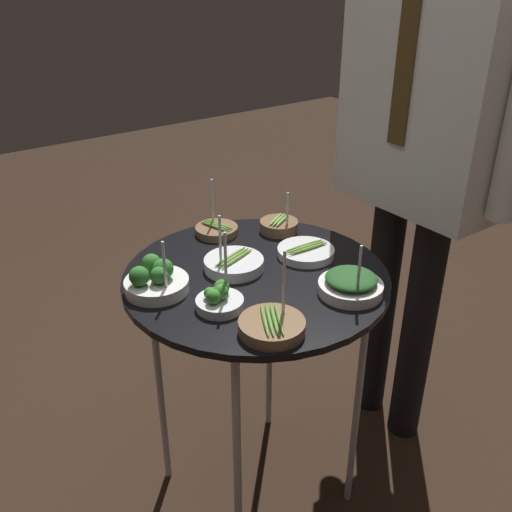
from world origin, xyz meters
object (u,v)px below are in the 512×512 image
(bowl_spinach_front_center, at_px, (351,284))
(bowl_asparagus_back_right, at_px, (279,226))
(bowl_asparagus_far_rim, at_px, (234,263))
(bowl_broccoli_near_rim, at_px, (156,280))
(bowl_broccoli_center, at_px, (219,299))
(bowl_asparagus_back_left, at_px, (306,252))
(bowl_asparagus_front_left, at_px, (272,326))
(serving_cart, at_px, (256,293))
(bowl_asparagus_front_right, at_px, (217,229))
(waiter_figure, at_px, (425,125))

(bowl_spinach_front_center, bearing_deg, bowl_asparagus_back_right, 168.56)
(bowl_asparagus_far_rim, distance_m, bowl_broccoli_near_rim, 0.21)
(bowl_broccoli_center, bearing_deg, bowl_spinach_front_center, 65.59)
(bowl_asparagus_far_rim, xyz_separation_m, bowl_asparagus_back_left, (0.05, 0.20, -0.00))
(bowl_asparagus_back_right, bearing_deg, bowl_asparagus_front_left, -39.76)
(serving_cart, height_order, bowl_spinach_front_center, bowl_spinach_front_center)
(bowl_spinach_front_center, distance_m, bowl_asparagus_front_right, 0.47)
(bowl_asparagus_back_left, height_order, bowl_broccoli_near_rim, bowl_broccoli_near_rim)
(bowl_broccoli_center, relative_size, bowl_asparagus_back_right, 1.39)
(bowl_broccoli_near_rim, relative_size, bowl_asparagus_back_right, 1.20)
(bowl_asparagus_front_left, height_order, bowl_broccoli_near_rim, bowl_asparagus_front_left)
(serving_cart, xyz_separation_m, bowl_broccoli_near_rim, (-0.07, -0.24, 0.09))
(bowl_asparagus_far_rim, distance_m, bowl_asparagus_front_left, 0.29)
(bowl_spinach_front_center, bearing_deg, bowl_broccoli_near_rim, -127.36)
(bowl_asparagus_back_left, relative_size, bowl_asparagus_back_right, 1.19)
(bowl_asparagus_back_left, xyz_separation_m, bowl_broccoli_near_rim, (-0.07, -0.41, 0.02))
(bowl_asparagus_far_rim, bearing_deg, bowl_asparagus_front_right, 159.19)
(bowl_asparagus_front_right, bearing_deg, bowl_broccoli_near_rim, -57.65)
(bowl_spinach_front_center, height_order, bowl_broccoli_near_rim, same)
(bowl_asparagus_front_left, bearing_deg, bowl_spinach_front_center, 93.81)
(serving_cart, distance_m, bowl_asparagus_front_right, 0.27)
(bowl_spinach_front_center, xyz_separation_m, bowl_asparagus_front_right, (-0.46, -0.08, -0.01))
(serving_cart, relative_size, bowl_spinach_front_center, 5.00)
(bowl_asparagus_far_rim, height_order, bowl_asparagus_back_right, bowl_asparagus_far_rim)
(serving_cart, xyz_separation_m, bowl_asparagus_front_right, (-0.26, 0.04, 0.07))
(bowl_broccoli_near_rim, bearing_deg, bowl_asparagus_back_right, 101.44)
(bowl_broccoli_near_rim, bearing_deg, bowl_asparagus_far_rim, 84.26)
(bowl_asparagus_far_rim, bearing_deg, bowl_asparagus_back_right, 115.36)
(bowl_asparagus_back_left, bearing_deg, bowl_asparagus_back_right, 167.24)
(bowl_spinach_front_center, bearing_deg, bowl_asparagus_front_right, -170.00)
(bowl_spinach_front_center, distance_m, waiter_figure, 0.55)
(bowl_asparagus_back_left, height_order, bowl_asparagus_front_left, bowl_asparagus_front_left)
(bowl_spinach_front_center, relative_size, bowl_broccoli_center, 0.87)
(serving_cart, distance_m, bowl_asparagus_front_left, 0.27)
(bowl_asparagus_back_right, bearing_deg, bowl_asparagus_far_rim, -64.64)
(bowl_asparagus_back_left, distance_m, bowl_broccoli_center, 0.33)
(bowl_asparagus_front_left, bearing_deg, serving_cart, 151.67)
(bowl_asparagus_far_rim, distance_m, bowl_asparagus_front_right, 0.22)
(bowl_asparagus_far_rim, distance_m, bowl_asparagus_back_right, 0.26)
(bowl_spinach_front_center, xyz_separation_m, bowl_asparagus_back_left, (-0.21, 0.04, -0.01))
(waiter_figure, bearing_deg, bowl_asparagus_back_right, -116.21)
(bowl_asparagus_back_left, bearing_deg, bowl_broccoli_near_rim, -100.35)
(bowl_broccoli_near_rim, height_order, waiter_figure, waiter_figure)
(serving_cart, bearing_deg, bowl_broccoli_center, -64.06)
(bowl_broccoli_center, distance_m, bowl_asparagus_front_left, 0.15)
(bowl_asparagus_front_right, bearing_deg, waiter_figure, 62.51)
(bowl_broccoli_center, bearing_deg, bowl_asparagus_front_right, 148.42)
(bowl_asparagus_far_rim, relative_size, bowl_asparagus_back_left, 1.06)
(bowl_asparagus_front_left, height_order, waiter_figure, waiter_figure)
(bowl_asparagus_front_right, bearing_deg, serving_cart, -9.98)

